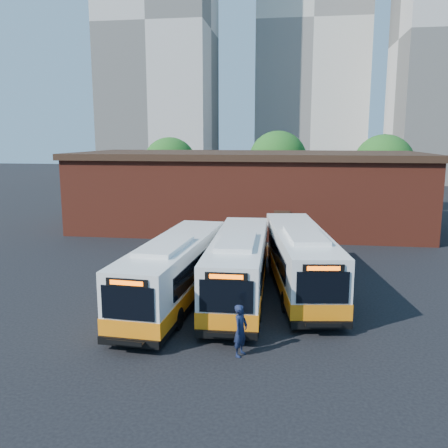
# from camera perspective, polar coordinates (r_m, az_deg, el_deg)

# --- Properties ---
(ground) EXTENTS (220.00, 220.00, 0.00)m
(ground) POSITION_cam_1_polar(r_m,az_deg,el_deg) (21.87, -1.95, -10.05)
(ground) COLOR black
(bus_midwest) EXTENTS (3.07, 11.54, 3.11)m
(bus_midwest) POSITION_cam_1_polar(r_m,az_deg,el_deg) (22.29, -5.92, -5.88)
(bus_midwest) COLOR white
(bus_midwest) RESTS_ON ground
(bus_mideast) EXTENTS (2.69, 11.62, 3.15)m
(bus_mideast) POSITION_cam_1_polar(r_m,az_deg,el_deg) (22.94, 1.81, -5.31)
(bus_mideast) COLOR white
(bus_mideast) RESTS_ON ground
(bus_east) EXTENTS (3.99, 11.96, 3.21)m
(bus_east) POSITION_cam_1_polar(r_m,az_deg,el_deg) (24.26, 9.11, -4.50)
(bus_east) COLOR white
(bus_east) RESTS_ON ground
(transit_worker) EXTENTS (0.66, 0.80, 1.88)m
(transit_worker) POSITION_cam_1_polar(r_m,az_deg,el_deg) (17.11, 2.01, -12.67)
(transit_worker) COLOR #131B37
(transit_worker) RESTS_ON ground
(depot_building) EXTENTS (28.60, 12.60, 6.40)m
(depot_building) POSITION_cam_1_polar(r_m,az_deg,el_deg) (40.57, 2.98, 4.19)
(depot_building) COLOR maroon
(depot_building) RESTS_ON ground
(tree_west) EXTENTS (6.00, 6.00, 7.65)m
(tree_west) POSITION_cam_1_polar(r_m,az_deg,el_deg) (54.00, -6.53, 7.16)
(tree_west) COLOR #382314
(tree_west) RESTS_ON ground
(tree_mid) EXTENTS (6.56, 6.56, 8.36)m
(tree_mid) POSITION_cam_1_polar(r_m,az_deg,el_deg) (54.25, 6.48, 7.64)
(tree_mid) COLOR #382314
(tree_mid) RESTS_ON ground
(tree_east) EXTENTS (6.24, 6.24, 7.96)m
(tree_east) POSITION_cam_1_polar(r_m,az_deg,el_deg) (52.09, 18.64, 6.78)
(tree_east) COLOR #382314
(tree_east) RESTS_ON ground
(tower_left) EXTENTS (20.00, 18.00, 56.20)m
(tower_left) POSITION_cam_1_polar(r_m,az_deg,el_deg) (97.77, -7.81, 22.25)
(tower_left) COLOR beige
(tower_left) RESTS_ON ground
(tower_center) EXTENTS (22.00, 20.00, 61.20)m
(tower_center) POSITION_cam_1_polar(r_m,az_deg,el_deg) (108.62, 10.55, 22.31)
(tower_center) COLOR beige
(tower_center) RESTS_ON ground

